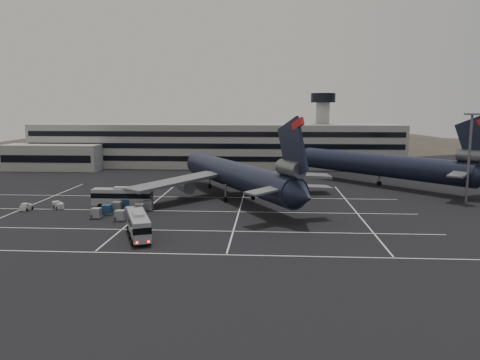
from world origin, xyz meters
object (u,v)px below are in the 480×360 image
bus_far (122,196)px  tug_a (26,207)px  trijet_main (237,175)px  uld_cluster (125,208)px  bus_near (138,224)px

bus_far → tug_a: bus_far is taller
trijet_main → uld_cluster: trijet_main is taller
trijet_main → tug_a: bearing=170.2°
tug_a → bus_near: bearing=-26.9°
bus_near → uld_cluster: bus_near is taller
bus_near → uld_cluster: (-7.19, 16.32, -1.23)m
trijet_main → bus_near: size_ratio=4.72×
trijet_main → bus_near: 33.18m
bus_near → trijet_main: bearing=46.1°
tug_a → uld_cluster: 19.47m
trijet_main → bus_far: size_ratio=4.56×
trijet_main → tug_a: (-39.27, -13.23, -4.59)m
trijet_main → tug_a: trijet_main is taller
bus_near → bus_far: bus_far is taller
bus_near → bus_far: size_ratio=0.97×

